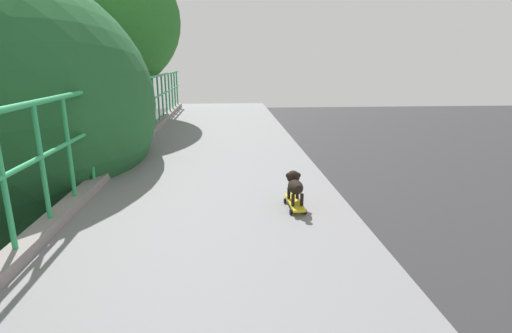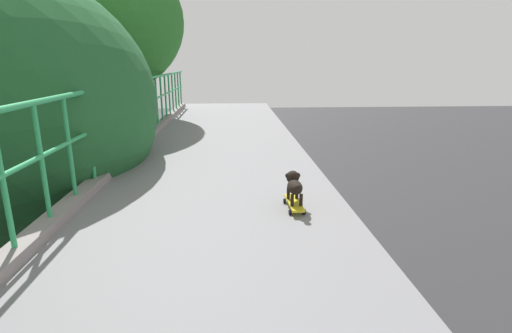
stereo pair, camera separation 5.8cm
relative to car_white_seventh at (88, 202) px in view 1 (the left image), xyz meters
name	(u,v)px [view 1 (the left image)]	position (x,y,z in m)	size (l,w,h in m)	color
car_white_seventh	(88,202)	(0.00, 0.00, 0.00)	(1.96, 4.24, 1.55)	white
city_bus	(80,140)	(-3.59, 9.46, 1.09)	(2.65, 10.00, 3.21)	beige
roadside_tree_far	(74,24)	(2.82, -6.98, 7.25)	(5.25, 5.25, 10.08)	#4A3526
toy_skateboard	(295,203)	(7.30, -13.63, 4.90)	(0.19, 0.52, 0.08)	gold
small_dog	(295,184)	(7.30, -13.61, 5.10)	(0.17, 0.41, 0.31)	black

